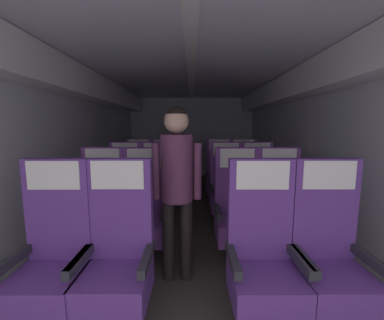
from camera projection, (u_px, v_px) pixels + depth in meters
name	position (u px, v px, depth m)	size (l,w,h in m)	color
ground	(191.00, 219.00, 3.73)	(3.65, 7.12, 0.02)	#3D3833
fuselage_shell	(192.00, 112.00, 3.78)	(3.53, 6.77, 2.23)	silver
seat_a_left_window	(53.00, 259.00, 1.69)	(0.49, 0.46, 1.16)	#38383D
seat_a_left_aisle	(117.00, 259.00, 1.70)	(0.49, 0.46, 1.16)	#38383D
seat_a_right_aisle	(330.00, 259.00, 1.70)	(0.49, 0.46, 1.16)	#38383D
seat_a_right_window	(263.00, 259.00, 1.69)	(0.49, 0.46, 1.16)	#38383D
seat_b_left_window	(103.00, 212.00, 2.63)	(0.49, 0.46, 1.16)	#38383D
seat_b_left_aisle	(145.00, 213.00, 2.61)	(0.49, 0.46, 1.16)	#38383D
seat_b_right_aisle	(280.00, 212.00, 2.63)	(0.49, 0.46, 1.16)	#38383D
seat_b_right_window	(237.00, 213.00, 2.61)	(0.49, 0.46, 1.16)	#38383D
seat_c_left_window	(125.00, 190.00, 3.55)	(0.49, 0.46, 1.16)	#38383D
seat_c_left_aisle	(157.00, 190.00, 3.55)	(0.49, 0.46, 1.16)	#38383D
seat_c_right_aisle	(257.00, 190.00, 3.53)	(0.49, 0.46, 1.16)	#38383D
seat_c_right_window	(226.00, 190.00, 3.54)	(0.49, 0.46, 1.16)	#38383D
seat_d_left_window	(139.00, 177.00, 4.46)	(0.49, 0.46, 1.16)	#38383D
seat_d_left_aisle	(164.00, 177.00, 4.46)	(0.49, 0.46, 1.16)	#38383D
seat_d_right_aisle	(244.00, 177.00, 4.46)	(0.49, 0.46, 1.16)	#38383D
seat_d_right_window	(219.00, 177.00, 4.46)	(0.49, 0.46, 1.16)	#38383D
flight_attendant	(177.00, 176.00, 2.15)	(0.43, 0.28, 1.56)	black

